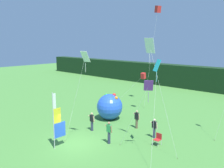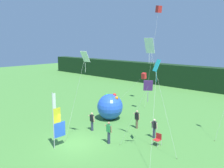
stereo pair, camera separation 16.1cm
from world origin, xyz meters
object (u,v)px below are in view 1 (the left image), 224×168
at_px(kite_white_diamond_0, 84,61).
at_px(kite_red_box_3, 158,10).
at_px(folding_chair, 158,138).
at_px(kite_white_diamond_5, 151,50).
at_px(person_far_left, 92,121).
at_px(kite_cyan_diamond_1, 157,70).
at_px(person_mid_field, 137,119).
at_px(person_near_banner, 154,128).
at_px(kite_red_box_6, 143,76).
at_px(person_far_right, 109,132).
at_px(banner_flag, 57,121).
at_px(kite_purple_diamond_4, 147,89).
at_px(inflatable_balloon, 110,107).

height_order(kite_white_diamond_0, kite_red_box_3, kite_red_box_3).
height_order(folding_chair, kite_white_diamond_0, kite_white_diamond_0).
height_order(kite_white_diamond_0, kite_white_diamond_5, kite_white_diamond_5).
bearing_deg(kite_red_box_3, folding_chair, -55.96).
relative_size(person_far_left, kite_cyan_diamond_1, 0.25).
bearing_deg(kite_cyan_diamond_1, person_far_left, -178.27).
bearing_deg(kite_white_diamond_0, person_mid_field, 77.87).
distance_m(person_far_left, kite_red_box_3, 15.47).
xyz_separation_m(person_near_banner, kite_red_box_6, (-5.51, 6.02, 3.05)).
distance_m(person_far_right, kite_white_diamond_0, 5.67).
relative_size(person_near_banner, folding_chair, 1.80).
distance_m(banner_flag, kite_red_box_3, 18.08).
relative_size(banner_flag, folding_chair, 4.71).
xyz_separation_m(person_far_left, kite_white_diamond_5, (5.37, 0.74, 6.27)).
distance_m(kite_red_box_3, kite_red_box_6, 8.01).
relative_size(person_near_banner, kite_purple_diamond_4, 0.31).
relative_size(person_mid_field, person_far_right, 0.96).
distance_m(kite_cyan_diamond_1, kite_red_box_3, 14.41).
height_order(banner_flag, kite_white_diamond_0, kite_white_diamond_0).
relative_size(person_mid_field, kite_purple_diamond_4, 0.32).
bearing_deg(folding_chair, person_mid_field, 152.02).
xyz_separation_m(banner_flag, kite_cyan_diamond_1, (5.58, 4.22, 3.79)).
distance_m(banner_flag, kite_cyan_diamond_1, 7.96).
bearing_deg(kite_purple_diamond_4, kite_white_diamond_0, -159.32).
distance_m(inflatable_balloon, kite_white_diamond_0, 7.69).
bearing_deg(kite_red_box_6, kite_cyan_diamond_1, -49.69).
xyz_separation_m(person_mid_field, kite_red_box_6, (-3.14, 5.22, 3.02)).
xyz_separation_m(kite_red_box_3, kite_purple_diamond_4, (6.80, -11.63, -6.75)).
bearing_deg(person_mid_field, person_far_left, -128.57).
xyz_separation_m(person_near_banner, person_far_left, (-4.86, -2.32, 0.02)).
bearing_deg(person_near_banner, person_mid_field, 161.22).
bearing_deg(person_near_banner, person_far_left, -154.46).
distance_m(kite_cyan_diamond_1, kite_white_diamond_5, 1.71).
distance_m(folding_chair, kite_red_box_3, 16.21).
distance_m(person_mid_field, kite_cyan_diamond_1, 6.86).
height_order(banner_flag, kite_white_diamond_5, kite_white_diamond_5).
bearing_deg(person_far_left, kite_white_diamond_0, -54.03).
bearing_deg(kite_purple_diamond_4, inflatable_balloon, 152.47).
xyz_separation_m(banner_flag, person_far_right, (2.26, 3.07, -1.08)).
bearing_deg(inflatable_balloon, kite_white_diamond_0, -65.06).
bearing_deg(kite_cyan_diamond_1, kite_red_box_6, 130.31).
bearing_deg(banner_flag, inflatable_balloon, 103.38).
xyz_separation_m(inflatable_balloon, kite_red_box_3, (0.12, 8.02, 10.03)).
bearing_deg(kite_red_box_3, banner_flag, -83.93).
height_order(person_near_banner, folding_chair, person_near_banner).
xyz_separation_m(person_far_right, kite_white_diamond_0, (-1.56, -0.98, 5.37)).
bearing_deg(person_far_right, kite_white_diamond_5, 35.35).
height_order(inflatable_balloon, kite_white_diamond_0, kite_white_diamond_0).
bearing_deg(inflatable_balloon, kite_cyan_diamond_1, -23.33).
bearing_deg(person_far_right, person_far_left, 162.05).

